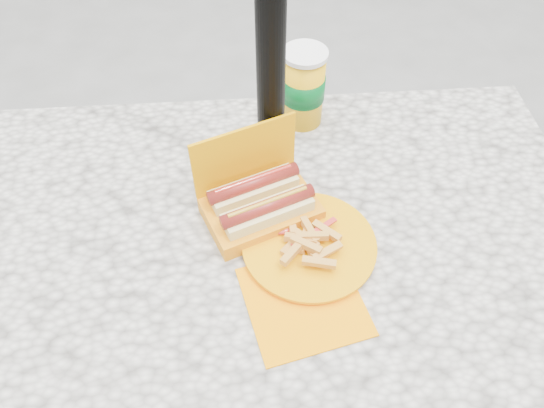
{
  "coord_description": "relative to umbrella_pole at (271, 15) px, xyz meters",
  "views": [
    {
      "loc": [
        -0.05,
        -0.58,
        1.53
      ],
      "look_at": [
        -0.01,
        0.03,
        0.8
      ],
      "focal_mm": 35.0,
      "sensor_mm": 36.0,
      "label": 1
    }
  ],
  "objects": [
    {
      "name": "soda_cup",
      "position": [
        0.08,
        0.16,
        -0.26
      ],
      "size": [
        0.09,
        0.09,
        0.18
      ],
      "rotation": [
        0.0,
        0.0,
        0.34
      ],
      "color": "yellow",
      "rests_on": "picnic_table"
    },
    {
      "name": "ground",
      "position": [
        0.0,
        -0.16,
        -1.1
      ],
      "size": [
        60.0,
        60.0,
        0.0
      ],
      "primitive_type": "plane",
      "color": "slate"
    },
    {
      "name": "picnic_table",
      "position": [
        0.0,
        -0.16,
        -0.46
      ],
      "size": [
        1.2,
        0.8,
        0.75
      ],
      "color": "beige",
      "rests_on": "ground"
    },
    {
      "name": "hotdog_box",
      "position": [
        -0.03,
        -0.11,
        -0.31
      ],
      "size": [
        0.24,
        0.2,
        0.17
      ],
      "rotation": [
        0.0,
        0.0,
        0.38
      ],
      "color": "#E19300",
      "rests_on": "picnic_table"
    },
    {
      "name": "fries_plate",
      "position": [
        0.05,
        -0.2,
        -0.34
      ],
      "size": [
        0.26,
        0.34,
        0.05
      ],
      "rotation": [
        0.0,
        0.0,
        0.09
      ],
      "color": "#FD9100",
      "rests_on": "picnic_table"
    },
    {
      "name": "umbrella_pole",
      "position": [
        0.0,
        0.0,
        0.0
      ],
      "size": [
        0.05,
        0.05,
        2.2
      ],
      "primitive_type": "cylinder",
      "color": "black",
      "rests_on": "ground"
    }
  ]
}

